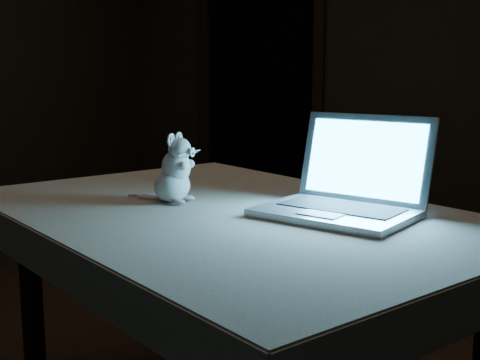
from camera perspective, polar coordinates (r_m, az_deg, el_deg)
The scene contains 7 objects.
floor at distance 2.63m, azimuth 0.44°, elevation -15.56°, with size 5.00×5.00×0.00m, color black.
back_wall at distance 4.75m, azimuth 14.25°, elevation 11.63°, with size 4.50×0.04×2.60m, color black.
doorway at distance 5.11m, azimuth 1.85°, elevation 9.14°, with size 1.06×0.36×2.13m, color black, non-canonical shape.
table at distance 1.88m, azimuth -1.03°, elevation -13.97°, with size 1.38×0.89×0.74m, color black, non-canonical shape.
tablecloth at distance 1.81m, azimuth -1.76°, elevation -4.04°, with size 1.49×1.00×0.11m, color beige, non-canonical shape.
laptop at distance 1.66m, azimuth 8.54°, elevation 1.13°, with size 0.39×0.34×0.26m, color #ADACB2, non-canonical shape.
plush_mouse at distance 1.85m, azimuth -6.09°, elevation 1.07°, with size 0.15×0.15×0.20m, color silver, non-canonical shape.
Camera 1 is at (1.05, -2.13, 1.13)m, focal length 48.00 mm.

